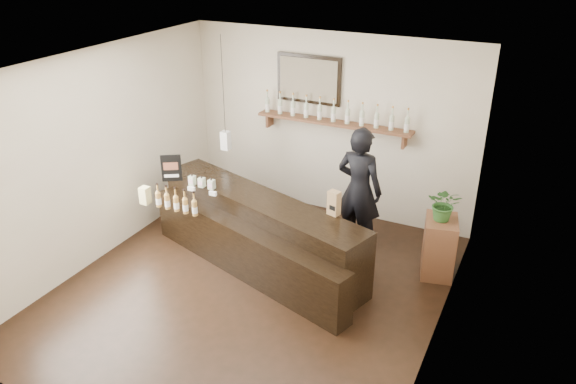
# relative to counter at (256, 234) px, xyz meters

# --- Properties ---
(ground) EXTENTS (5.00, 5.00, 0.00)m
(ground) POSITION_rel_counter_xyz_m (0.25, -0.58, -0.44)
(ground) COLOR black
(ground) RESTS_ON ground
(room_shell) EXTENTS (5.00, 5.00, 5.00)m
(room_shell) POSITION_rel_counter_xyz_m (0.25, -0.58, 1.27)
(room_shell) COLOR beige
(room_shell) RESTS_ON ground
(back_wall_decor) EXTENTS (2.66, 0.96, 1.69)m
(back_wall_decor) POSITION_rel_counter_xyz_m (0.09, 1.80, 1.32)
(back_wall_decor) COLOR brown
(back_wall_decor) RESTS_ON ground
(counter) EXTENTS (3.34, 1.86, 1.08)m
(counter) POSITION_rel_counter_xyz_m (0.00, 0.00, 0.00)
(counter) COLOR black
(counter) RESTS_ON ground
(promo_sign) EXTENTS (0.25, 0.16, 0.39)m
(promo_sign) POSITION_rel_counter_xyz_m (-1.34, 0.05, 0.68)
(promo_sign) COLOR black
(promo_sign) RESTS_ON counter
(paper_bag) EXTENTS (0.17, 0.14, 0.31)m
(paper_bag) POSITION_rel_counter_xyz_m (1.05, 0.10, 0.65)
(paper_bag) COLOR olive
(paper_bag) RESTS_ON counter
(tape_dispenser) EXTENTS (0.14, 0.07, 0.11)m
(tape_dispenser) POSITION_rel_counter_xyz_m (1.03, 0.11, 0.54)
(tape_dispenser) COLOR #1A6EB8
(tape_dispenser) RESTS_ON counter
(side_cabinet) EXTENTS (0.51, 0.62, 0.79)m
(side_cabinet) POSITION_rel_counter_xyz_m (2.25, 0.81, -0.04)
(side_cabinet) COLOR brown
(side_cabinet) RESTS_ON ground
(potted_plant) EXTENTS (0.44, 0.39, 0.45)m
(potted_plant) POSITION_rel_counter_xyz_m (2.25, 0.81, 0.58)
(potted_plant) COLOR #2C5A24
(potted_plant) RESTS_ON side_cabinet
(shopkeeper) EXTENTS (0.79, 0.57, 2.02)m
(shopkeeper) POSITION_rel_counter_xyz_m (1.08, 0.97, 0.58)
(shopkeeper) COLOR black
(shopkeeper) RESTS_ON ground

